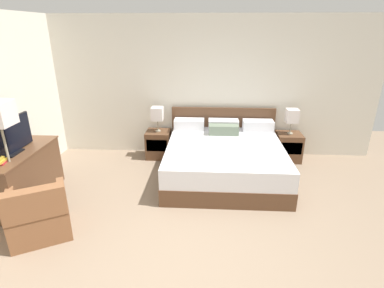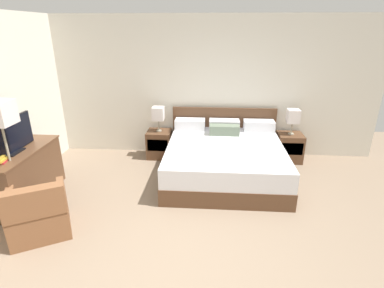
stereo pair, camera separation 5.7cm
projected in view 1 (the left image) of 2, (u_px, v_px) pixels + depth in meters
ground_plane at (187, 266)px, 3.31m from camera, size 9.83×9.83×0.00m
wall_back at (199, 88)px, 5.89m from camera, size 6.93×0.06×2.71m
bed at (224, 158)px, 5.25m from camera, size 2.06×2.10×0.99m
nightstand_left at (159, 144)px, 6.03m from camera, size 0.47×0.46×0.55m
nightstand_right at (288, 147)px, 5.89m from camera, size 0.47×0.46×0.55m
table_lamp_left at (157, 114)px, 5.81m from camera, size 0.22×0.22×0.49m
table_lamp_right at (292, 116)px, 5.66m from camera, size 0.22×0.22×0.49m
dresser at (22, 175)px, 4.45m from camera, size 0.56×1.39×0.80m
tv at (9, 138)px, 4.15m from camera, size 0.18×0.97×0.50m
armchair_by_window at (39, 215)px, 3.72m from camera, size 0.93×0.93×0.76m
floor_lamp at (0, 122)px, 3.78m from camera, size 0.32×0.32×1.61m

